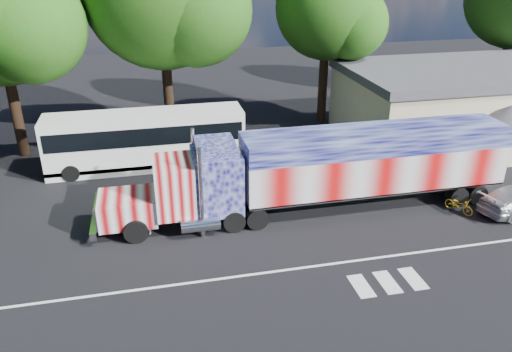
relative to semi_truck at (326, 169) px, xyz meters
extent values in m
plane|color=black|center=(-3.56, -2.01, -2.41)|extent=(100.00, 100.00, 0.00)
cube|color=silver|center=(-3.56, -5.01, -2.41)|extent=(30.00, 0.15, 0.01)
cube|color=silver|center=(-0.76, -6.81, -2.41)|extent=(0.70, 1.60, 0.01)
cube|color=silver|center=(0.44, -6.81, -2.41)|extent=(0.70, 1.60, 0.01)
cube|color=silver|center=(1.64, -6.81, -2.41)|extent=(0.70, 1.60, 0.01)
cube|color=black|center=(-6.87, 0.00, -1.67)|extent=(9.60, 1.07, 0.32)
cube|color=#CC7A7C|center=(-10.28, 0.00, -1.14)|extent=(2.77, 2.35, 1.39)
cube|color=silver|center=(-11.72, 0.00, -1.14)|extent=(0.13, 2.03, 1.24)
cube|color=silver|center=(-11.94, 0.00, -1.83)|extent=(0.32, 2.67, 0.38)
cube|color=#CC7A7C|center=(-7.94, 0.00, -0.18)|extent=(1.92, 2.67, 2.67)
cube|color=black|center=(-8.85, 0.00, 0.30)|extent=(0.06, 2.24, 0.96)
cube|color=#4A4B8A|center=(-5.81, 0.00, -0.07)|extent=(2.35, 2.67, 3.09)
cube|color=#4A4B8A|center=(-5.81, 0.00, 1.69)|extent=(1.92, 2.56, 0.53)
cylinder|color=silver|center=(-6.77, 1.41, -0.07)|extent=(0.21, 0.21, 4.69)
cylinder|color=silver|center=(-6.77, -1.41, -0.07)|extent=(0.21, 0.21, 4.69)
cylinder|color=silver|center=(-6.87, 1.39, -1.72)|extent=(1.92, 0.70, 0.70)
cylinder|color=silver|center=(-6.87, -1.39, -1.72)|extent=(1.92, 0.70, 0.70)
cylinder|color=black|center=(-9.97, -1.17, -1.83)|extent=(1.17, 0.37, 1.17)
cylinder|color=black|center=(-9.97, 1.17, -1.83)|extent=(1.17, 0.37, 1.17)
cylinder|color=black|center=(-5.17, -1.12, -1.86)|extent=(1.11, 0.59, 1.11)
cylinder|color=black|center=(-5.17, 1.12, -1.86)|extent=(1.11, 0.59, 1.11)
cylinder|color=black|center=(-3.99, -1.12, -1.86)|extent=(1.11, 0.59, 1.11)
cylinder|color=black|center=(-3.99, 1.12, -1.86)|extent=(1.11, 0.59, 1.11)
cube|color=black|center=(2.72, 0.00, -1.40)|extent=(13.86, 1.17, 0.32)
cube|color=#CF6F6F|center=(2.72, 0.00, -0.18)|extent=(14.29, 2.77, 2.13)
cube|color=#42488A|center=(2.72, 0.00, 1.42)|extent=(14.29, 2.77, 1.07)
cube|color=silver|center=(2.72, 0.00, -1.24)|extent=(14.29, 2.77, 0.13)
cube|color=silver|center=(9.89, 0.00, 0.36)|extent=(0.04, 2.67, 3.09)
cylinder|color=black|center=(7.31, -1.12, -1.86)|extent=(1.11, 0.59, 1.11)
cylinder|color=black|center=(7.31, 1.12, -1.86)|extent=(1.11, 0.59, 1.11)
cylinder|color=black|center=(8.48, -1.12, -1.86)|extent=(1.11, 0.59, 1.11)
cylinder|color=black|center=(8.48, 1.12, -1.86)|extent=(1.11, 0.59, 1.11)
cube|color=silver|center=(-9.15, 8.09, -0.61)|extent=(12.36, 2.68, 3.61)
cube|color=black|center=(-9.15, 8.09, 0.06)|extent=(11.95, 2.74, 1.13)
cube|color=black|center=(-9.15, 8.09, -1.95)|extent=(12.36, 2.68, 0.26)
cube|color=black|center=(-15.33, 8.09, -0.46)|extent=(0.06, 2.37, 1.44)
cylinder|color=black|center=(-13.79, 6.81, -1.90)|extent=(1.03, 0.31, 1.03)
cylinder|color=black|center=(-13.79, 9.38, -1.90)|extent=(1.03, 0.31, 1.03)
cylinder|color=black|center=(-6.06, 6.81, -1.90)|extent=(1.03, 0.31, 1.03)
cylinder|color=black|center=(-6.06, 9.38, -1.90)|extent=(1.03, 0.31, 1.03)
cylinder|color=black|center=(-5.13, 6.81, -1.90)|extent=(1.03, 0.31, 1.03)
cylinder|color=black|center=(-5.13, 9.38, -1.90)|extent=(1.03, 0.31, 1.03)
cube|color=beige|center=(16.44, 8.99, -0.11)|extent=(22.00, 10.00, 4.60)
cube|color=#46464B|center=(16.44, 8.99, 2.49)|extent=(22.40, 10.40, 0.60)
cube|color=#1E5926|center=(8.44, 3.95, -0.01)|extent=(1.60, 0.08, 1.20)
cube|color=#1E5926|center=(12.44, 3.95, -0.01)|extent=(1.60, 0.08, 1.20)
cube|color=beige|center=(13.44, 3.39, -1.11)|extent=(3.00, 1.20, 2.60)
cube|color=#1E5926|center=(13.44, 3.39, 0.49)|extent=(3.40, 1.60, 0.25)
cone|color=#46464B|center=(13.44, 3.39, 0.99)|extent=(4.00, 4.00, 1.20)
imported|color=slate|center=(-9.43, -0.51, -1.66)|extent=(0.64, 0.53, 1.51)
imported|color=gold|center=(6.96, -1.90, -1.99)|extent=(1.23, 1.72, 0.86)
cylinder|color=black|center=(-7.33, 13.20, 1.78)|extent=(0.70, 0.70, 8.38)
sphere|color=#255714|center=(-5.21, 11.62, 6.87)|extent=(7.41, 7.41, 7.41)
cylinder|color=black|center=(4.95, 14.54, 1.14)|extent=(0.70, 0.70, 7.12)
sphere|color=#255714|center=(4.95, 14.54, 6.48)|extent=(7.76, 7.76, 7.76)
sphere|color=#255714|center=(6.51, 13.38, 5.46)|extent=(5.44, 5.44, 5.44)
cylinder|color=black|center=(22.94, 16.62, 1.25)|extent=(0.70, 0.70, 7.32)
cylinder|color=black|center=(-17.44, 12.00, 1.54)|extent=(0.70, 0.70, 7.90)
sphere|color=#255714|center=(-15.45, 10.51, 6.34)|extent=(6.95, 6.95, 6.95)
camera|label=1|loc=(-8.85, -22.58, 10.57)|focal=35.00mm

